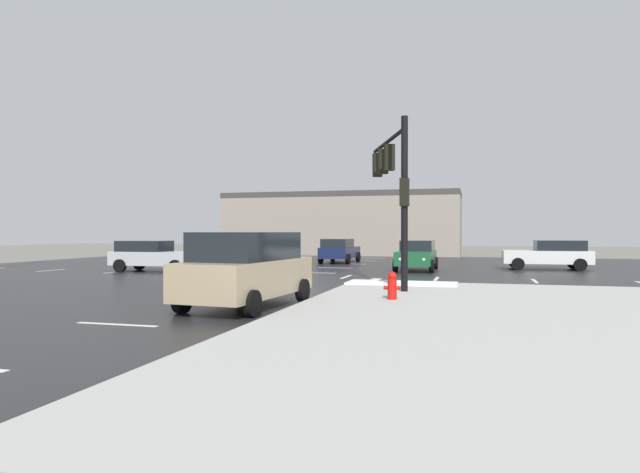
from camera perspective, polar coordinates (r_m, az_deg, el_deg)
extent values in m
plane|color=slate|center=(25.82, -1.64, -4.10)|extent=(120.00, 120.00, 0.00)
cube|color=#232326|center=(25.82, -1.64, -4.07)|extent=(44.00, 44.00, 0.02)
cube|color=white|center=(20.85, 8.34, -4.73)|extent=(4.00, 1.60, 0.06)
cube|color=silver|center=(13.19, -20.04, -8.44)|extent=(2.00, 0.15, 0.01)
cube|color=silver|center=(16.58, -11.93, -6.59)|extent=(2.00, 0.15, 0.01)
cube|color=silver|center=(20.19, -6.68, -5.31)|extent=(2.00, 0.15, 0.01)
cube|color=silver|center=(23.92, -3.06, -4.41)|extent=(2.00, 0.15, 0.01)
cube|color=silver|center=(27.73, -0.42, -3.73)|extent=(2.00, 0.15, 0.01)
cube|color=silver|center=(31.59, 1.57, -3.22)|extent=(2.00, 0.15, 0.01)
cube|color=silver|center=(35.48, 3.12, -2.81)|extent=(2.00, 0.15, 0.01)
cube|color=silver|center=(39.39, 4.36, -2.49)|extent=(2.00, 0.15, 0.01)
cube|color=silver|center=(43.32, 5.38, -2.22)|extent=(2.00, 0.15, 0.01)
cube|color=silver|center=(32.78, -25.77, -3.13)|extent=(0.15, 2.00, 0.01)
cube|color=silver|center=(30.30, -20.06, -3.40)|extent=(0.15, 2.00, 0.01)
cube|color=silver|center=(28.17, -13.41, -3.68)|extent=(0.15, 2.00, 0.01)
cube|color=silver|center=(26.48, -5.79, -3.93)|extent=(0.15, 2.00, 0.01)
cube|color=silver|center=(25.31, 2.70, -4.14)|extent=(0.15, 2.00, 0.01)
cube|color=silver|center=(24.74, 11.80, -4.25)|extent=(0.15, 2.00, 0.01)
cube|color=silver|center=(24.81, 21.09, -4.26)|extent=(0.15, 2.00, 0.01)
cube|color=silver|center=(21.10, 4.28, -5.06)|extent=(0.45, 7.00, 0.01)
cylinder|color=black|center=(18.22, 8.62, 3.33)|extent=(0.22, 0.22, 5.65)
cylinder|color=black|center=(20.99, 6.96, 9.62)|extent=(1.93, 4.89, 0.14)
cube|color=black|center=(20.65, 7.11, 8.02)|extent=(0.43, 0.39, 0.95)
sphere|color=yellow|center=(20.84, 7.01, 8.74)|extent=(0.20, 0.20, 0.20)
cube|color=black|center=(21.78, 6.46, 7.62)|extent=(0.43, 0.39, 0.95)
sphere|color=yellow|center=(21.97, 6.38, 8.31)|extent=(0.20, 0.20, 0.20)
cube|color=black|center=(22.91, 5.89, 7.27)|extent=(0.43, 0.39, 0.95)
sphere|color=yellow|center=(23.10, 5.81, 7.93)|extent=(0.20, 0.20, 0.20)
cube|color=black|center=(18.25, 8.62, 4.50)|extent=(0.28, 0.36, 0.90)
cylinder|color=red|center=(16.03, 7.38, -5.33)|extent=(0.26, 0.26, 0.60)
sphere|color=red|center=(15.99, 7.38, -4.01)|extent=(0.25, 0.25, 0.25)
cylinder|color=red|center=(16.05, 6.74, -5.21)|extent=(0.12, 0.11, 0.11)
cylinder|color=red|center=(16.00, 8.02, -5.23)|extent=(0.12, 0.11, 0.11)
cube|color=gray|center=(51.19, 2.43, 1.01)|extent=(20.90, 8.00, 5.06)
cube|color=#3F3D3A|center=(51.29, 2.43, 4.11)|extent=(20.90, 8.00, 0.50)
cube|color=tan|center=(15.29, -7.47, -4.16)|extent=(2.31, 4.93, 0.95)
cube|color=black|center=(15.25, -7.47, -0.97)|extent=(2.04, 3.49, 0.75)
cylinder|color=black|center=(17.22, -7.86, -5.22)|extent=(0.27, 0.67, 0.66)
cylinder|color=black|center=(16.41, -1.79, -5.50)|extent=(0.27, 0.67, 0.66)
cylinder|color=black|center=(14.43, -13.93, -6.34)|extent=(0.27, 0.67, 0.66)
cylinder|color=black|center=(13.45, -6.96, -6.83)|extent=(0.27, 0.67, 0.66)
sphere|color=white|center=(17.67, -5.77, -3.53)|extent=(0.18, 0.18, 0.18)
sphere|color=white|center=(17.17, -2.00, -3.65)|extent=(0.18, 0.18, 0.18)
cube|color=#B7BABF|center=(29.90, -16.37, -2.15)|extent=(4.57, 1.98, 0.70)
cube|color=black|center=(30.21, -17.49, -0.94)|extent=(2.54, 1.76, 0.55)
cylinder|color=black|center=(30.00, -12.97, -2.80)|extent=(0.67, 0.25, 0.66)
cylinder|color=black|center=(28.40, -14.57, -2.99)|extent=(0.67, 0.25, 0.66)
cylinder|color=black|center=(31.46, -17.99, -2.66)|extent=(0.67, 0.25, 0.66)
cylinder|color=black|center=(29.94, -19.77, -2.82)|extent=(0.67, 0.25, 0.66)
sphere|color=white|center=(29.40, -12.08, -2.18)|extent=(0.18, 0.18, 0.18)
sphere|color=white|center=(28.36, -13.07, -2.28)|extent=(0.18, 0.18, 0.18)
cube|color=white|center=(32.57, 22.11, -1.95)|extent=(4.54, 1.91, 0.70)
cube|color=black|center=(32.65, 23.28, -0.85)|extent=(2.52, 1.72, 0.55)
cylinder|color=black|center=(31.51, 19.58, -2.66)|extent=(0.67, 0.24, 0.66)
cylinder|color=black|center=(33.30, 19.28, -2.49)|extent=(0.67, 0.24, 0.66)
cylinder|color=black|center=(31.96, 25.05, -2.63)|extent=(0.67, 0.24, 0.66)
cylinder|color=black|center=(33.72, 24.46, -2.47)|extent=(0.67, 0.24, 0.66)
sphere|color=white|center=(31.76, 18.32, -2.00)|extent=(0.18, 0.18, 0.18)
sphere|color=white|center=(32.91, 18.17, -1.91)|extent=(0.18, 0.18, 0.18)
cube|color=#195933|center=(29.93, 9.82, -2.13)|extent=(1.81, 4.50, 0.70)
cube|color=black|center=(30.58, 9.95, -0.90)|extent=(1.66, 2.48, 0.55)
cylinder|color=black|center=(28.35, 11.32, -2.99)|extent=(0.22, 0.66, 0.66)
cylinder|color=black|center=(28.54, 7.71, -2.96)|extent=(0.22, 0.66, 0.66)
cylinder|color=black|center=(31.40, 11.74, -2.65)|extent=(0.22, 0.66, 0.66)
cylinder|color=black|center=(31.57, 8.47, -2.63)|extent=(0.22, 0.66, 0.66)
sphere|color=white|center=(27.69, 10.55, -2.34)|extent=(0.18, 0.18, 0.18)
sphere|color=white|center=(27.81, 8.19, -2.33)|extent=(0.18, 0.18, 0.18)
cube|color=#141E47|center=(37.02, 2.06, -1.63)|extent=(1.84, 4.52, 0.70)
cube|color=black|center=(36.35, 1.80, -0.68)|extent=(1.68, 2.49, 0.55)
cylinder|color=black|center=(38.74, 1.31, -2.05)|extent=(0.23, 0.66, 0.66)
cylinder|color=black|center=(38.32, 3.91, -2.08)|extent=(0.23, 0.66, 0.66)
cylinder|color=black|center=(35.79, 0.07, -2.26)|extent=(0.23, 0.66, 0.66)
cylinder|color=black|center=(35.34, 2.88, -2.29)|extent=(0.23, 0.66, 0.66)
sphere|color=white|center=(39.30, 2.01, -1.50)|extent=(0.18, 0.18, 0.18)
sphere|color=white|center=(39.03, 3.66, -1.52)|extent=(0.18, 0.18, 0.18)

